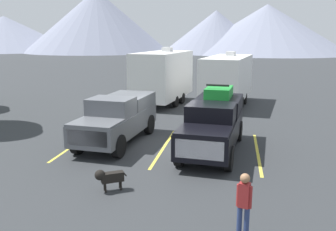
{
  "coord_description": "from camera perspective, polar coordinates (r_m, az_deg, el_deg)",
  "views": [
    {
      "loc": [
        2.92,
        -15.25,
        4.79
      ],
      "look_at": [
        0.0,
        0.53,
        1.2
      ],
      "focal_mm": 38.72,
      "sensor_mm": 36.0,
      "label": 1
    }
  ],
  "objects": [
    {
      "name": "pickup_truck_b",
      "position": [
        15.28,
        7.22,
        -0.99
      ],
      "size": [
        2.55,
        5.98,
        2.69
      ],
      "color": "black",
      "rests_on": "ground"
    },
    {
      "name": "person_a",
      "position": [
        8.87,
        11.86,
        -13.22
      ],
      "size": [
        0.36,
        0.26,
        1.68
      ],
      "color": "navy",
      "rests_on": "ground"
    },
    {
      "name": "dog",
      "position": [
        11.57,
        -9.47,
        -9.47
      ],
      "size": [
        0.9,
        0.65,
        0.73
      ],
      "color": "black",
      "rests_on": "ground"
    },
    {
      "name": "camper_trailer_a",
      "position": [
        25.22,
        -0.81,
        6.41
      ],
      "size": [
        3.48,
        7.41,
        3.93
      ],
      "color": "white",
      "rests_on": "ground"
    },
    {
      "name": "lot_stripe_b",
      "position": [
        15.81,
        -0.66,
        -5.01
      ],
      "size": [
        0.12,
        5.5,
        0.01
      ],
      "primitive_type": "cube",
      "color": "gold",
      "rests_on": "ground"
    },
    {
      "name": "ground_plane",
      "position": [
        16.25,
        -0.34,
        -4.53
      ],
      "size": [
        240.0,
        240.0,
        0.0
      ],
      "primitive_type": "plane",
      "color": "#2D3033"
    },
    {
      "name": "mountain_ridge",
      "position": [
        101.4,
        2.3,
        13.62
      ],
      "size": [
        156.29,
        43.82,
        17.1
      ],
      "color": "gray",
      "rests_on": "ground"
    },
    {
      "name": "camper_trailer_b",
      "position": [
        25.2,
        9.32,
        5.92
      ],
      "size": [
        3.51,
        8.08,
        3.65
      ],
      "color": "white",
      "rests_on": "ground"
    },
    {
      "name": "pickup_truck_a",
      "position": [
        16.52,
        -7.89,
        -0.26
      ],
      "size": [
        2.53,
        5.69,
        2.13
      ],
      "color": "#595B60",
      "rests_on": "ground"
    },
    {
      "name": "lot_stripe_c",
      "position": [
        15.57,
        13.92,
        -5.67
      ],
      "size": [
        0.12,
        5.5,
        0.01
      ],
      "primitive_type": "cube",
      "color": "gold",
      "rests_on": "ground"
    },
    {
      "name": "lot_stripe_a",
      "position": [
        17.0,
        -13.97,
        -4.13
      ],
      "size": [
        0.12,
        5.5,
        0.01
      ],
      "primitive_type": "cube",
      "color": "gold",
      "rests_on": "ground"
    }
  ]
}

